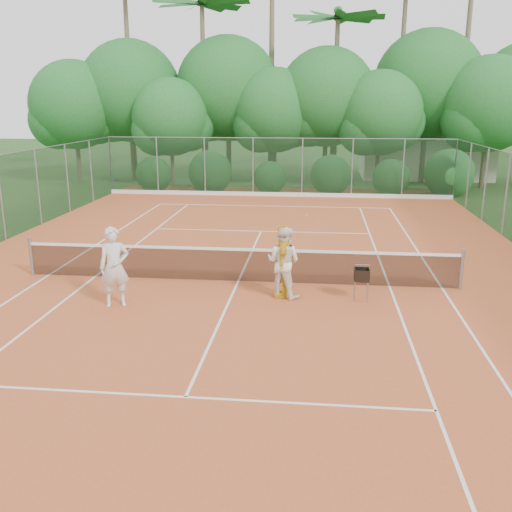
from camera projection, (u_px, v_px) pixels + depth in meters
The scene contains 14 objects.
ground at pixel (238, 282), 15.72m from camera, with size 120.00×120.00×0.00m, color #214318.
clay_court at pixel (238, 282), 15.72m from camera, with size 18.00×36.00×0.02m, color #BA572B.
club_building at pixel (424, 154), 37.42m from camera, with size 8.00×5.00×3.00m, color beige.
tennis_net at pixel (238, 264), 15.58m from camera, with size 11.97×0.10×1.10m.
player_white at pixel (114, 267), 13.68m from camera, with size 0.71×0.46×1.94m, color silver.
player_center_grp at pixel (283, 262), 14.30m from camera, with size 1.08×0.97×1.86m.
player_yellow at pixel (284, 261), 14.32m from camera, with size 1.10×0.46×1.88m, color gold.
ball_hopper at pixel (362, 275), 14.10m from camera, with size 0.36×0.36×0.82m.
stray_ball_a at pixel (290, 213), 25.38m from camera, with size 0.07×0.07×0.07m, color gold.
stray_ball_b at pixel (307, 215), 24.87m from camera, with size 0.07×0.07×0.07m, color #CCF037.
stray_ball_c at pixel (318, 221), 23.59m from camera, with size 0.07×0.07×0.07m, color #C6DD33.
court_markings at pixel (238, 282), 15.72m from camera, with size 11.03×23.83×0.01m.
fence_back at pixel (277, 167), 29.72m from camera, with size 18.07×0.07×3.00m.
tropical_treeline at pixel (309, 97), 33.64m from camera, with size 32.10×8.49×15.03m.
Camera 1 is at (2.11, -14.84, 4.82)m, focal length 40.00 mm.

